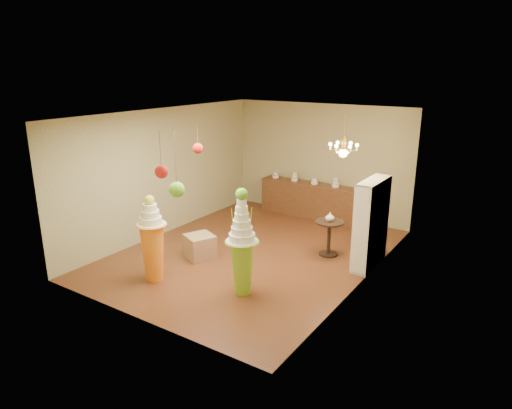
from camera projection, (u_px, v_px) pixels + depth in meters
The scene contains 17 objects.
floor at pixel (252, 253), 9.97m from camera, with size 6.50×6.50×0.00m, color #572C17.
ceiling at pixel (252, 114), 9.09m from camera, with size 6.50×6.50×0.00m, color white.
wall_back at pixel (320, 161), 12.13m from camera, with size 5.00×0.04×3.00m, color tan.
wall_front at pixel (133, 232), 6.94m from camera, with size 5.00×0.04×3.00m, color tan.
wall_left at pixel (165, 172), 10.85m from camera, with size 0.04×6.50×3.00m, color tan.
wall_right at pixel (367, 206), 8.21m from camera, with size 0.04×6.50×3.00m, color tan.
pedestal_green at pixel (242, 253), 8.01m from camera, with size 0.68×0.68×1.95m.
pedestal_orange at pixel (153, 245), 8.53m from camera, with size 0.55×0.55×1.68m.
burlap_riser at pixel (200, 246), 9.67m from camera, with size 0.55×0.55×0.50m, color #9A7D54.
sideboard at pixel (314, 200), 12.20m from camera, with size 3.04×0.54×1.16m.
shelving_unit at pixel (371, 223), 9.11m from camera, with size 0.33×1.20×1.80m.
round_table at pixel (329, 233), 9.73m from camera, with size 0.66×0.66×0.77m.
vase at pixel (330, 217), 9.62m from camera, with size 0.19×0.19×0.19m, color beige.
pom_red_left at pixel (162, 172), 7.02m from camera, with size 0.21×0.21×0.75m.
pom_green_mid at pixel (177, 190), 7.48m from camera, with size 0.26×0.26×1.16m.
pom_red_right at pixel (198, 148), 7.39m from camera, with size 0.17×0.17×0.45m.
chandelier at pixel (343, 150), 9.11m from camera, with size 0.78×0.78×0.85m.
Camera 1 is at (5.15, -7.65, 3.92)m, focal length 32.00 mm.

